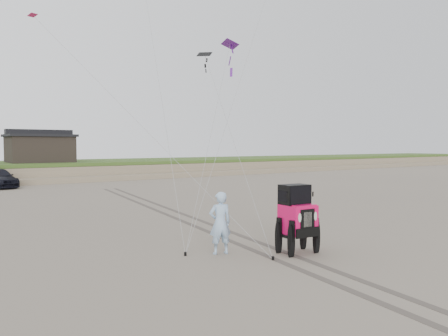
% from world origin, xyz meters
% --- Properties ---
extents(ground, '(160.00, 160.00, 0.00)m').
position_xyz_m(ground, '(0.00, 0.00, 0.00)').
color(ground, '#6B6054').
rests_on(ground, ground).
extents(dune_ridge, '(160.00, 14.25, 1.73)m').
position_xyz_m(dune_ridge, '(0.00, 37.50, 0.82)').
color(dune_ridge, '#7A6B54').
rests_on(dune_ridge, ground).
extents(cabin, '(6.40, 5.40, 3.35)m').
position_xyz_m(cabin, '(2.00, 37.00, 3.24)').
color(cabin, black).
rests_on(cabin, dune_ridge).
extents(jeep, '(2.41, 4.88, 1.76)m').
position_xyz_m(jeep, '(1.47, -0.65, 0.88)').
color(jeep, '#DF0C53').
rests_on(jeep, ground).
extents(man, '(0.83, 0.65, 2.00)m').
position_xyz_m(man, '(-0.61, 0.71, 1.00)').
color(man, '#92BEE2').
rests_on(man, ground).
extents(kite_flock, '(10.20, 8.76, 5.28)m').
position_xyz_m(kite_flock, '(3.84, 7.94, 9.54)').
color(kite_flock, '#B7164F').
rests_on(kite_flock, ground).
extents(stake_main, '(0.08, 0.08, 0.12)m').
position_xyz_m(stake_main, '(-1.64, 1.15, 0.06)').
color(stake_main, black).
rests_on(stake_main, ground).
extents(stake_aux, '(0.08, 0.08, 0.12)m').
position_xyz_m(stake_aux, '(0.26, -0.84, 0.06)').
color(stake_aux, black).
rests_on(stake_aux, ground).
extents(tire_tracks, '(5.22, 29.74, 0.01)m').
position_xyz_m(tire_tracks, '(2.00, 8.00, 0.00)').
color(tire_tracks, '#4C443D').
rests_on(tire_tracks, ground).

